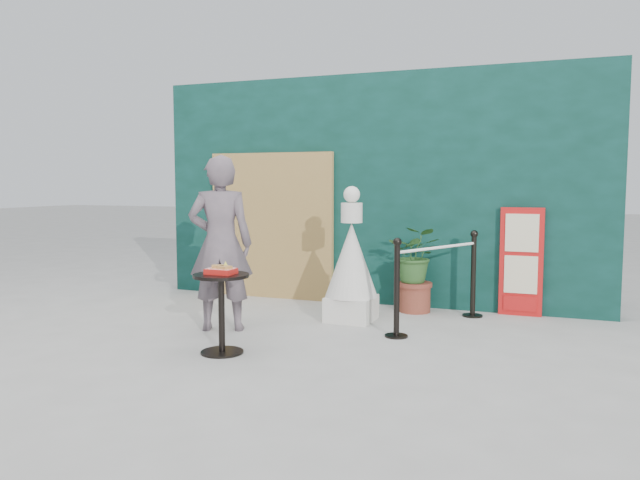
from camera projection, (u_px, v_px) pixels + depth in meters
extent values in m
plane|color=#ADAAA5|center=(270.00, 365.00, 5.45)|extent=(60.00, 60.00, 0.00)
cube|color=#0A2D24|center=(374.00, 190.00, 8.24)|extent=(6.00, 0.30, 3.00)
cube|color=tan|center=(271.00, 226.00, 8.60)|extent=(1.80, 0.08, 2.00)
imported|color=#6A5A62|center=(221.00, 244.00, 6.69)|extent=(0.81, 0.68, 1.88)
cube|color=red|center=(521.00, 262.00, 7.45)|extent=(0.50, 0.06, 1.30)
cube|color=beige|center=(522.00, 233.00, 7.39)|extent=(0.38, 0.02, 0.45)
cube|color=beige|center=(521.00, 275.00, 7.43)|extent=(0.38, 0.02, 0.45)
cube|color=red|center=(520.00, 304.00, 7.46)|extent=(0.38, 0.02, 0.18)
cube|color=silver|center=(351.00, 308.00, 7.22)|extent=(0.52, 0.52, 0.28)
cone|color=silver|center=(351.00, 260.00, 7.16)|extent=(0.61, 0.61, 0.85)
cylinder|color=silver|center=(352.00, 213.00, 7.11)|extent=(0.25, 0.25, 0.23)
sphere|color=white|center=(352.00, 194.00, 7.09)|extent=(0.19, 0.19, 0.19)
cylinder|color=black|center=(222.00, 352.00, 5.85)|extent=(0.40, 0.40, 0.02)
cylinder|color=black|center=(222.00, 315.00, 5.81)|extent=(0.06, 0.06, 0.72)
cylinder|color=black|center=(221.00, 276.00, 5.78)|extent=(0.52, 0.52, 0.03)
cube|color=red|center=(221.00, 271.00, 5.78)|extent=(0.26, 0.19, 0.05)
cube|color=#F13A20|center=(221.00, 268.00, 5.77)|extent=(0.24, 0.17, 0.00)
cube|color=#C18646|center=(218.00, 266.00, 5.80)|extent=(0.15, 0.14, 0.02)
cube|color=gold|center=(225.00, 267.00, 5.74)|extent=(0.13, 0.13, 0.02)
cone|color=yellow|center=(225.00, 264.00, 5.81)|extent=(0.06, 0.06, 0.06)
cylinder|color=brown|center=(415.00, 299.00, 7.70)|extent=(0.38, 0.38, 0.31)
cylinder|color=brown|center=(415.00, 284.00, 7.68)|extent=(0.42, 0.42, 0.05)
imported|color=#2C5625|center=(416.00, 255.00, 7.65)|extent=(0.62, 0.54, 0.69)
cylinder|color=black|center=(396.00, 336.00, 6.46)|extent=(0.24, 0.24, 0.02)
cylinder|color=black|center=(397.00, 291.00, 6.42)|extent=(0.06, 0.06, 0.96)
sphere|color=black|center=(397.00, 242.00, 6.37)|extent=(0.09, 0.09, 0.09)
cylinder|color=black|center=(472.00, 315.00, 7.45)|extent=(0.24, 0.24, 0.02)
cylinder|color=black|center=(473.00, 277.00, 7.41)|extent=(0.06, 0.06, 0.96)
sphere|color=black|center=(474.00, 234.00, 7.36)|extent=(0.09, 0.09, 0.09)
cylinder|color=white|center=(438.00, 248.00, 6.88)|extent=(0.63, 1.31, 0.03)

